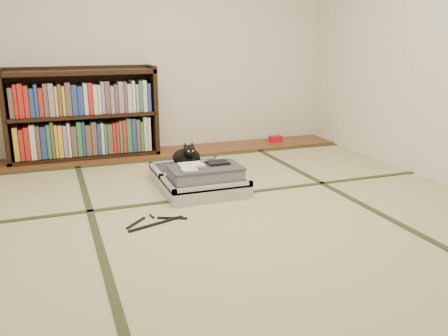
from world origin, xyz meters
name	(u,v)px	position (x,y,z in m)	size (l,w,h in m)	color
floor	(234,213)	(0.00, 0.00, 0.00)	(4.50, 4.50, 0.00)	#C8B185
wood_strip	(169,152)	(0.00, 2.00, 0.01)	(4.00, 0.50, 0.02)	brown
red_item	(276,139)	(1.35, 2.03, 0.06)	(0.15, 0.09, 0.07)	red
room_shell	(235,5)	(0.00, 0.00, 1.46)	(4.50, 4.50, 4.50)	white
tatami_borders	(212,193)	(0.00, 0.49, 0.00)	(4.00, 4.50, 0.01)	#2D381E
bookcase	(83,117)	(-0.89, 2.07, 0.45)	(1.54, 0.35, 0.99)	black
suitcase	(199,178)	(-0.07, 0.65, 0.09)	(0.66, 0.89, 0.26)	#A6A6AA
cat	(187,156)	(-0.08, 0.95, 0.22)	(0.30, 0.30, 0.24)	black
cable_coil	(205,162)	(0.10, 0.99, 0.14)	(0.09, 0.09, 0.02)	white
hanger	(155,222)	(-0.59, 0.01, 0.01)	(0.44, 0.27, 0.01)	black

